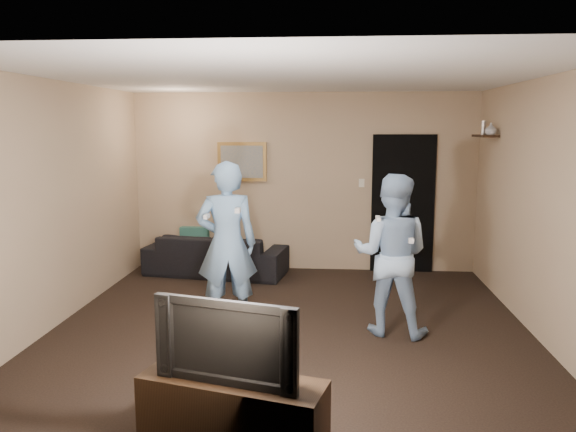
# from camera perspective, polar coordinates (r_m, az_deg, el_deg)

# --- Properties ---
(ground) EXTENTS (5.00, 5.00, 0.00)m
(ground) POSITION_cam_1_polar(r_m,az_deg,el_deg) (6.09, 0.25, -11.20)
(ground) COLOR black
(ground) RESTS_ON ground
(ceiling) EXTENTS (5.00, 5.00, 0.04)m
(ceiling) POSITION_cam_1_polar(r_m,az_deg,el_deg) (5.73, 0.27, 13.96)
(ceiling) COLOR silver
(ceiling) RESTS_ON wall_back
(wall_back) EXTENTS (5.00, 0.04, 2.60)m
(wall_back) POSITION_cam_1_polar(r_m,az_deg,el_deg) (8.25, 1.56, 3.44)
(wall_back) COLOR tan
(wall_back) RESTS_ON ground
(wall_front) EXTENTS (5.00, 0.04, 2.60)m
(wall_front) POSITION_cam_1_polar(r_m,az_deg,el_deg) (3.33, -2.98, -5.08)
(wall_front) COLOR tan
(wall_front) RESTS_ON ground
(wall_left) EXTENTS (0.04, 5.00, 2.60)m
(wall_left) POSITION_cam_1_polar(r_m,az_deg,el_deg) (6.46, -22.46, 1.17)
(wall_left) COLOR tan
(wall_left) RESTS_ON ground
(wall_right) EXTENTS (0.04, 5.00, 2.60)m
(wall_right) POSITION_cam_1_polar(r_m,az_deg,el_deg) (6.12, 24.31, 0.64)
(wall_right) COLOR tan
(wall_right) RESTS_ON ground
(sofa) EXTENTS (2.09, 1.06, 0.58)m
(sofa) POSITION_cam_1_polar(r_m,az_deg,el_deg) (8.16, -7.30, -3.87)
(sofa) COLOR black
(sofa) RESTS_ON ground
(throw_pillow) EXTENTS (0.41, 0.13, 0.41)m
(throw_pillow) POSITION_cam_1_polar(r_m,az_deg,el_deg) (8.19, -9.45, -2.52)
(throw_pillow) COLOR #184842
(throw_pillow) RESTS_ON sofa
(painting_frame) EXTENTS (0.72, 0.05, 0.57)m
(painting_frame) POSITION_cam_1_polar(r_m,az_deg,el_deg) (8.30, -4.69, 5.52)
(painting_frame) COLOR olive
(painting_frame) RESTS_ON wall_back
(painting_canvas) EXTENTS (0.62, 0.01, 0.47)m
(painting_canvas) POSITION_cam_1_polar(r_m,az_deg,el_deg) (8.27, -4.72, 5.51)
(painting_canvas) COLOR slate
(painting_canvas) RESTS_ON painting_frame
(doorway) EXTENTS (0.90, 0.06, 2.00)m
(doorway) POSITION_cam_1_polar(r_m,az_deg,el_deg) (8.31, 11.59, 1.21)
(doorway) COLOR black
(doorway) RESTS_ON ground
(light_switch) EXTENTS (0.08, 0.02, 0.12)m
(light_switch) POSITION_cam_1_polar(r_m,az_deg,el_deg) (8.22, 7.49, 3.35)
(light_switch) COLOR silver
(light_switch) RESTS_ON wall_back
(wall_shelf) EXTENTS (0.20, 0.60, 0.03)m
(wall_shelf) POSITION_cam_1_polar(r_m,az_deg,el_deg) (7.75, 19.40, 7.68)
(wall_shelf) COLOR black
(wall_shelf) RESTS_ON wall_right
(shelf_vase) EXTENTS (0.18, 0.18, 0.15)m
(shelf_vase) POSITION_cam_1_polar(r_m,az_deg,el_deg) (7.52, 19.90, 8.31)
(shelf_vase) COLOR #ACACB1
(shelf_vase) RESTS_ON wall_shelf
(shelf_figurine) EXTENTS (0.06, 0.06, 0.18)m
(shelf_figurine) POSITION_cam_1_polar(r_m,az_deg,el_deg) (7.85, 19.24, 8.47)
(shelf_figurine) COLOR #B8B8BC
(shelf_figurine) RESTS_ON wall_shelf
(tv_console) EXTENTS (1.30, 0.70, 0.44)m
(tv_console) POSITION_cam_1_polar(r_m,az_deg,el_deg) (3.96, -5.65, -19.04)
(tv_console) COLOR black
(tv_console) RESTS_ON ground
(television) EXTENTS (0.98, 0.37, 0.57)m
(television) POSITION_cam_1_polar(r_m,az_deg,el_deg) (3.75, -5.77, -12.22)
(television) COLOR black
(television) RESTS_ON tv_console
(wii_player_left) EXTENTS (0.71, 0.56, 1.76)m
(wii_player_left) POSITION_cam_1_polar(r_m,az_deg,el_deg) (5.98, -6.23, -2.84)
(wii_player_left) COLOR #78A4D0
(wii_player_left) RESTS_ON ground
(wii_player_right) EXTENTS (0.93, 0.80, 1.65)m
(wii_player_right) POSITION_cam_1_polar(r_m,az_deg,el_deg) (5.81, 10.44, -3.88)
(wii_player_right) COLOR #98B9DE
(wii_player_right) RESTS_ON ground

